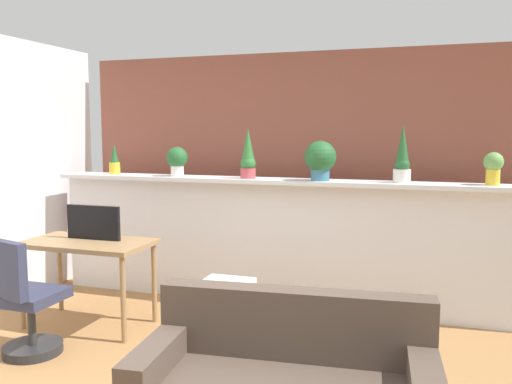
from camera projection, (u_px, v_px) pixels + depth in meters
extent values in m
cube|color=silver|center=(281.00, 245.00, 5.17)|extent=(4.71, 0.16, 1.20)
cube|color=silver|center=(280.00, 181.00, 5.06)|extent=(4.71, 0.36, 0.04)
cube|color=brown|center=(296.00, 173.00, 5.66)|extent=(4.71, 0.10, 2.50)
cylinder|color=gold|center=(115.00, 168.00, 5.63)|extent=(0.11, 0.11, 0.12)
cone|color=#235B2D|center=(114.00, 153.00, 5.61)|extent=(0.09, 0.09, 0.19)
cylinder|color=silver|center=(177.00, 171.00, 5.39)|extent=(0.13, 0.13, 0.11)
sphere|color=#235B2D|center=(177.00, 158.00, 5.38)|extent=(0.22, 0.22, 0.22)
cylinder|color=#B7474C|center=(248.00, 173.00, 5.14)|extent=(0.15, 0.15, 0.10)
sphere|color=#2D7033|center=(248.00, 163.00, 5.13)|extent=(0.15, 0.15, 0.15)
cone|color=#2D7033|center=(248.00, 144.00, 5.11)|extent=(0.13, 0.13, 0.31)
cylinder|color=#386B84|center=(320.00, 175.00, 4.90)|extent=(0.17, 0.17, 0.11)
sphere|color=#235B2D|center=(320.00, 157.00, 4.88)|extent=(0.29, 0.29, 0.29)
cylinder|color=silver|center=(402.00, 176.00, 4.72)|extent=(0.15, 0.15, 0.12)
sphere|color=#235B2D|center=(402.00, 165.00, 4.71)|extent=(0.13, 0.13, 0.13)
cone|color=#235B2D|center=(403.00, 143.00, 4.69)|extent=(0.11, 0.11, 0.33)
cylinder|color=gold|center=(493.00, 177.00, 4.50)|extent=(0.11, 0.11, 0.14)
sphere|color=#669E4C|center=(494.00, 162.00, 4.48)|extent=(0.16, 0.16, 0.16)
cylinder|color=#99754C|center=(22.00, 288.00, 4.57)|extent=(0.04, 0.04, 0.71)
cylinder|color=#99754C|center=(123.00, 300.00, 4.26)|extent=(0.04, 0.04, 0.71)
cylinder|color=#99754C|center=(60.00, 273.00, 5.05)|extent=(0.04, 0.04, 0.71)
cylinder|color=#99754C|center=(154.00, 283.00, 4.73)|extent=(0.04, 0.04, 0.71)
cube|color=#99754C|center=(87.00, 243.00, 4.61)|extent=(1.10, 0.60, 0.04)
cube|color=black|center=(93.00, 222.00, 4.66)|extent=(0.52, 0.04, 0.30)
cylinder|color=#262628|center=(33.00, 349.00, 4.09)|extent=(0.44, 0.44, 0.07)
cylinder|color=#333333|center=(32.00, 323.00, 4.07)|extent=(0.06, 0.06, 0.34)
cube|color=#2D334C|center=(30.00, 296.00, 4.05)|extent=(0.44, 0.44, 0.08)
cube|color=#2D334C|center=(5.00, 269.00, 3.86)|extent=(0.44, 0.18, 0.42)
cube|color=silver|center=(225.00, 312.00, 4.28)|extent=(0.40, 0.40, 0.50)
cube|color=black|center=(216.00, 320.00, 4.10)|extent=(0.28, 0.04, 0.28)
cube|color=brown|center=(294.00, 324.00, 3.05)|extent=(1.57, 0.31, 0.40)
cube|color=brown|center=(159.00, 354.00, 2.93)|extent=(0.23, 0.77, 0.16)
cube|color=brown|center=(426.00, 380.00, 2.62)|extent=(0.23, 0.77, 0.16)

